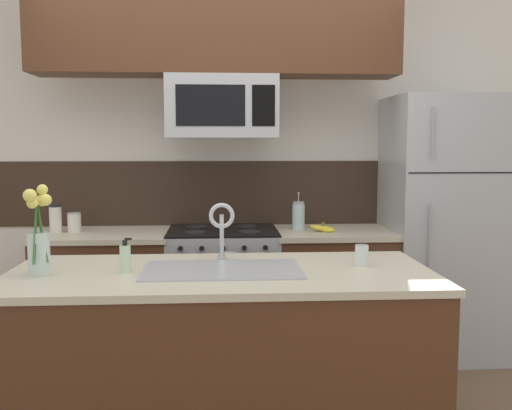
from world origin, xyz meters
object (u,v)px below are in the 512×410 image
Objects in this scene: refrigerator at (444,227)px; sink_faucet at (222,223)px; flower_vase at (39,243)px; storage_jar_medium at (74,222)px; microwave at (222,107)px; storage_jar_tall at (56,218)px; spare_glass at (362,255)px; french_press at (298,215)px; stove_range at (223,294)px; banana_bunch at (323,228)px; dish_soap_bottle at (125,258)px.

refrigerator is 1.92m from sink_faucet.
flower_vase is at bearing -162.43° from sink_faucet.
storage_jar_medium is at bearing 97.50° from flower_vase.
microwave is at bearing 56.32° from flower_vase.
microwave reaches higher than storage_jar_tall.
french_press is at bearing 96.74° from spare_glass.
sink_faucet reaches higher than stove_range.
refrigerator is 2.78m from flower_vase.
sink_faucet is 0.89m from flower_vase.
french_press reaches higher than storage_jar_medium.
storage_jar_medium is 1.27× the size of spare_glass.
sink_faucet is at bearing -46.38° from storage_jar_medium.
spare_glass is at bearing -59.86° from stove_range.
french_press is (1.57, 0.02, 0.03)m from storage_jar_medium.
storage_jar_tall is 1.85m from banana_bunch.
stove_range is 8.89× the size of spare_glass.
stove_range is 1.15m from storage_jar_medium.
french_press is (-0.16, 0.12, 0.08)m from banana_bunch.
sink_faucet is (1.14, -1.06, 0.10)m from storage_jar_tall.
microwave is 1.09m from banana_bunch.
refrigerator reaches higher than storage_jar_medium.
flower_vase is (-2.44, -1.32, 0.14)m from refrigerator.
storage_jar_tall reaches higher than storage_jar_medium.
refrigerator is 6.92× the size of french_press.
stove_range is at bearing 120.14° from spare_glass.
spare_glass is at bearing 4.28° from flower_vase.
dish_soap_bottle is (0.69, -1.29, -0.03)m from storage_jar_tall.
stove_range is 0.50× the size of refrigerator.
sink_faucet is (1.02, -1.07, 0.13)m from storage_jar_medium.
refrigerator is 0.89m from banana_bunch.
flower_vase reaches higher than stove_range.
refrigerator reaches higher than banana_bunch.
flower_vase is at bearing -135.69° from french_press.
banana_bunch is at bearing 89.47° from spare_glass.
spare_glass is (-0.90, -1.20, 0.04)m from refrigerator.
french_press is at bearing 63.31° from sink_faucet.
sink_faucet is at bearing -146.64° from refrigerator.
banana_bunch is at bearing -174.88° from refrigerator.
dish_soap_bottle is (-0.47, -1.26, 0.52)m from stove_range.
spare_glass is at bearing -35.45° from storage_jar_medium.
dish_soap_bottle is 1.16m from spare_glass.
stove_range is 3.48× the size of french_press.
spare_glass is (1.72, -1.22, -0.01)m from storage_jar_medium.
storage_jar_medium is 1.48m from sink_faucet.
french_press is at bearing 52.70° from dish_soap_bottle.
banana_bunch is at bearing -37.34° from french_press.
dish_soap_bottle reaches higher than storage_jar_medium.
refrigerator is at bearing -2.19° from french_press.
refrigerator is 1.50m from spare_glass.
refrigerator is 9.42× the size of storage_jar_tall.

